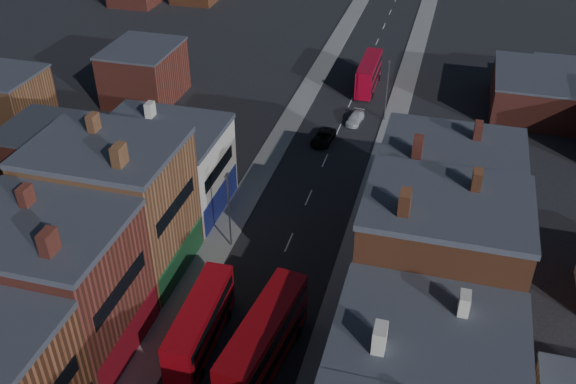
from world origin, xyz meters
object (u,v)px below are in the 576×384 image
Objects in this scene: bus_2 at (369,74)px; car_2 at (323,137)px; bus_0 at (200,323)px; bus_1 at (264,341)px; car_3 at (355,118)px.

bus_2 is 17.21m from car_2.
bus_2 reaches higher than car_2.
bus_0 reaches higher than car_2.
bus_0 is at bearing 179.76° from bus_1.
bus_1 is 1.19× the size of bus_2.
bus_2 is at bearing 97.08° from car_3.
bus_1 is at bearing -89.30° from bus_2.
car_3 is at bearing 70.22° from car_2.
bus_1 reaches higher than car_3.
bus_1 is 52.44m from bus_2.
car_3 is at bearing 81.89° from bus_0.
bus_1 reaches higher than car_2.
bus_0 is 34.89m from car_2.
bus_0 is 5.47m from bus_1.
car_2 is (-2.70, -16.92, -1.63)m from bus_2.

